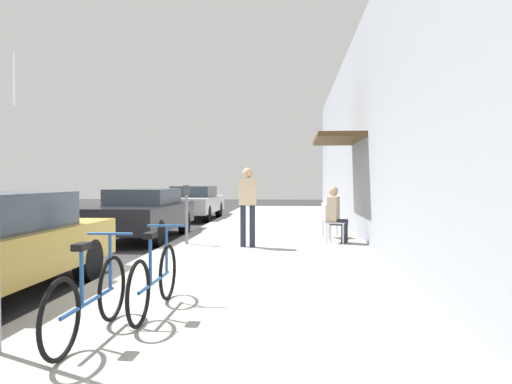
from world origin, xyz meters
The scene contains 12 objects.
ground_plane centered at (0.00, 0.00, 0.00)m, with size 60.00×60.00×0.00m, color #2D2D30.
sidewalk_slab centered at (2.25, 2.00, 0.06)m, with size 4.50×32.00×0.12m, color #9E9B93.
building_facade centered at (4.65, 2.01, 2.76)m, with size 1.40×32.00×5.52m.
parked_car_1 centered at (-1.10, 3.87, 0.70)m, with size 1.80×4.40×1.33m.
parked_car_2 centered at (-1.10, 10.17, 0.70)m, with size 1.80×4.40×1.33m.
parking_meter centered at (0.45, 2.24, 0.89)m, with size 0.12×0.10×1.32m.
bicycle_0 centered at (1.00, -3.97, 0.48)m, with size 0.46×1.71×0.90m.
bicycle_1 centered at (1.34, -3.11, 0.48)m, with size 0.46×1.71×0.90m.
cafe_chair_0 centered at (3.76, 2.73, 0.62)m, with size 0.56×0.56×0.87m.
seated_patron_0 centered at (3.82, 2.71, 0.82)m, with size 0.51×0.46×1.29m.
cafe_chair_1 centered at (3.76, 3.65, 0.62)m, with size 0.56×0.56×0.87m.
pedestrian_standing centered at (1.87, 1.87, 1.12)m, with size 0.36×0.22×1.70m.
Camera 1 is at (2.82, -7.97, 1.54)m, focal length 32.45 mm.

